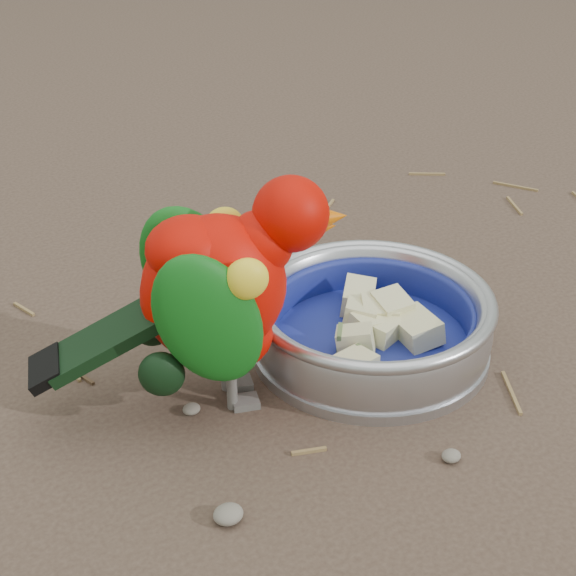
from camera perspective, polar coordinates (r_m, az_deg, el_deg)
ground at (r=0.81m, az=10.38°, el=-5.49°), size 60.00×60.00×0.00m
food_bowl at (r=0.82m, az=5.32°, el=-3.65°), size 0.22×0.22×0.02m
bowl_wall at (r=0.81m, az=5.42°, el=-1.89°), size 0.22×0.22×0.04m
fruit_wedges at (r=0.81m, az=5.40°, el=-2.30°), size 0.13×0.13×0.03m
lory_parrot at (r=0.72m, az=-4.41°, el=-1.02°), size 0.26×0.18×0.19m
ground_debris at (r=0.86m, az=8.48°, el=-2.89°), size 0.90×0.80×0.01m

